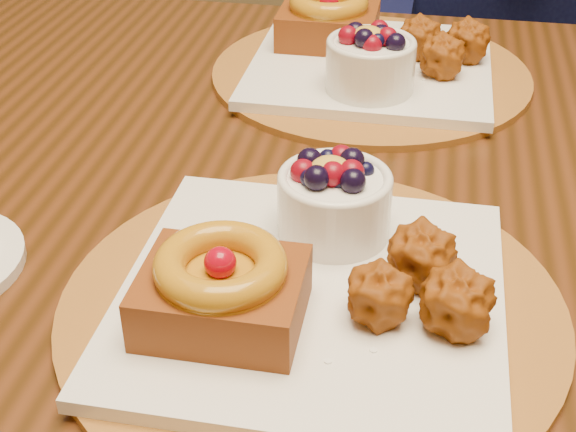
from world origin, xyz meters
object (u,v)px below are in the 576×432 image
at_px(dining_table, 345,231).
at_px(place_setting_near, 309,277).
at_px(place_setting_far, 368,56).
at_px(chair_far, 487,118).

height_order(dining_table, place_setting_near, place_setting_near).
bearing_deg(place_setting_far, chair_far, 69.91).
xyz_separation_m(place_setting_far, chair_far, (0.19, 0.52, -0.32)).
relative_size(place_setting_near, chair_far, 0.46).
height_order(place_setting_near, chair_far, place_setting_near).
xyz_separation_m(place_setting_near, place_setting_far, (-0.00, 0.43, 0.00)).
distance_m(place_setting_near, place_setting_far, 0.43).
distance_m(place_setting_near, chair_far, 1.02).
bearing_deg(chair_far, dining_table, -86.00).
relative_size(dining_table, chair_far, 1.92).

